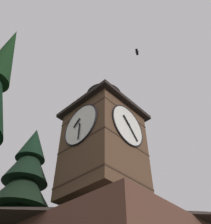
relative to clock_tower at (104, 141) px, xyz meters
The scene contains 2 objects.
clock_tower is the anchor object (origin of this frame).
flying_bird_high 9.74m from the clock_tower, 127.39° to the left, with size 0.69×0.49×0.17m.
Camera 1 is at (10.00, 8.30, 1.45)m, focal length 39.95 mm.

